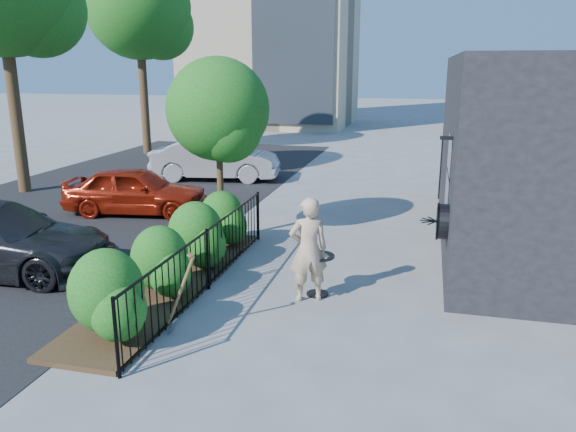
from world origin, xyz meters
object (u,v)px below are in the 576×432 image
(patio_tree, at_px, (220,116))
(street_tree_far, at_px, (139,13))
(car_silver, at_px, (215,159))
(shovel, at_px, (179,298))
(car_red, at_px, (136,190))
(cafe_table, at_px, (318,267))
(woman, at_px, (308,249))

(patio_tree, relative_size, street_tree_far, 0.48)
(street_tree_far, distance_m, car_silver, 8.65)
(car_silver, bearing_deg, shovel, -170.20)
(patio_tree, relative_size, car_red, 1.07)
(patio_tree, height_order, shovel, patio_tree)
(cafe_table, distance_m, woman, 0.47)
(street_tree_far, xyz_separation_m, shovel, (8.68, -15.67, -5.35))
(shovel, xyz_separation_m, car_silver, (-3.66, 10.93, 0.14))
(patio_tree, distance_m, cafe_table, 4.31)
(shovel, bearing_deg, car_silver, 108.52)
(patio_tree, xyz_separation_m, cafe_table, (2.64, -2.54, -2.27))
(car_red, bearing_deg, patio_tree, -126.49)
(street_tree_far, bearing_deg, car_silver, -43.33)
(shovel, xyz_separation_m, car_red, (-4.03, 6.11, 0.06))
(patio_tree, xyz_separation_m, woman, (2.52, -2.78, -1.88))
(cafe_table, bearing_deg, car_silver, 120.55)
(cafe_table, relative_size, woman, 0.43)
(patio_tree, height_order, street_tree_far, street_tree_far)
(car_silver, bearing_deg, car_red, 166.87)
(woman, bearing_deg, street_tree_far, -77.34)
(cafe_table, relative_size, car_red, 0.21)
(patio_tree, distance_m, shovel, 5.07)
(street_tree_far, xyz_separation_m, cafe_table, (10.34, -13.74, -5.42))
(woman, bearing_deg, shovel, 24.01)
(cafe_table, distance_m, car_silver, 10.46)
(shovel, distance_m, car_red, 7.32)
(patio_tree, distance_m, car_silver, 7.29)
(street_tree_far, bearing_deg, patio_tree, -55.49)
(street_tree_far, bearing_deg, shovel, -61.00)
(car_silver, bearing_deg, street_tree_far, 37.95)
(woman, xyz_separation_m, car_red, (-5.57, 4.43, -0.25))
(street_tree_far, xyz_separation_m, car_red, (4.65, -9.55, -5.29))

